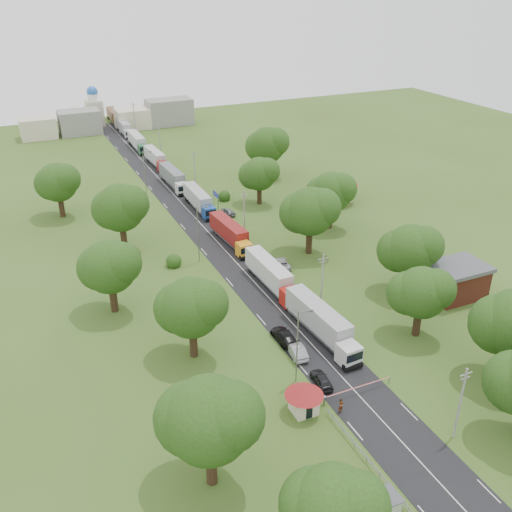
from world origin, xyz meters
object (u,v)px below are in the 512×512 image
truck_0 (322,323)px  car_lane_front (321,380)px  car_lane_mid (296,350)px  pedestrian_near (341,406)px  boom_barrier (348,391)px  guard_booth (304,396)px  info_sign (216,197)px

truck_0 → car_lane_front: 10.03m
car_lane_mid → pedestrian_near: size_ratio=2.70×
car_lane_front → car_lane_mid: (0.00, 6.47, 0.09)m
boom_barrier → car_lane_mid: car_lane_mid is taller
truck_0 → pedestrian_near: 14.77m
car_lane_front → pedestrian_near: bearing=91.8°
car_lane_front → car_lane_mid: bearing=-82.6°
boom_barrier → car_lane_mid: 9.82m
boom_barrier → truck_0: truck_0 is taller
truck_0 → car_lane_front: (-4.97, -8.56, -1.58)m
car_lane_mid → car_lane_front: bearing=96.7°
guard_booth → car_lane_front: size_ratio=1.06×
guard_booth → truck_0: bearing=52.1°
boom_barrier → guard_booth: (-5.84, -0.00, 1.27)m
pedestrian_near → truck_0: bearing=48.8°
truck_0 → info_sign: bearing=86.2°
pedestrian_near → guard_booth: bearing=134.0°
boom_barrier → car_lane_front: (-1.64, 3.22, -0.18)m
truck_0 → boom_barrier: bearing=-105.8°
boom_barrier → car_lane_front: car_lane_front is taller
info_sign → truck_0: bearing=-93.8°
car_lane_front → truck_0: bearing=-112.7°
boom_barrier → car_lane_mid: (-1.64, 9.68, -0.09)m
guard_booth → pedestrian_near: guard_booth is taller
truck_0 → car_lane_mid: 5.60m
boom_barrier → car_lane_mid: bearing=99.6°
guard_booth → car_lane_mid: guard_booth is taller
guard_booth → info_sign: (12.40, 60.00, 0.84)m
truck_0 → car_lane_front: truck_0 is taller
truck_0 → car_lane_front: size_ratio=3.76×
truck_0 → guard_booth: bearing=-127.9°
car_lane_front → car_lane_mid: 6.47m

